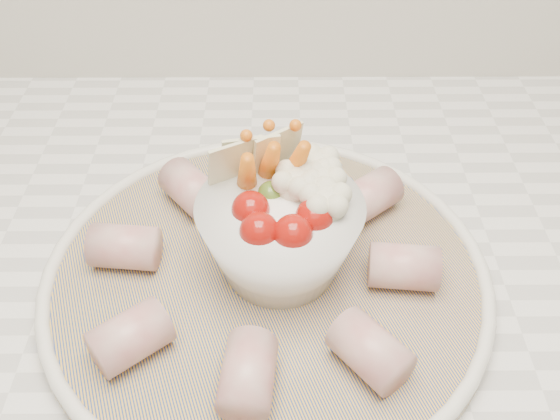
{
  "coord_description": "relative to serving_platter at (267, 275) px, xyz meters",
  "views": [
    {
      "loc": [
        -0.08,
        1.04,
        1.33
      ],
      "look_at": [
        -0.08,
        1.41,
        1.0
      ],
      "focal_mm": 40.0,
      "sensor_mm": 36.0,
      "label": 1
    }
  ],
  "objects": [
    {
      "name": "cured_meat_rolls",
      "position": [
        -0.0,
        0.0,
        0.02
      ],
      "size": [
        0.29,
        0.3,
        0.04
      ],
      "color": "#AB4E4F",
      "rests_on": "serving_platter"
    },
    {
      "name": "veggie_bowl",
      "position": [
        0.01,
        0.01,
        0.05
      ],
      "size": [
        0.14,
        0.14,
        0.12
      ],
      "color": "white",
      "rests_on": "serving_platter"
    },
    {
      "name": "serving_platter",
      "position": [
        0.0,
        0.0,
        0.0
      ],
      "size": [
        0.49,
        0.49,
        0.02
      ],
      "color": "navy",
      "rests_on": "kitchen_counter"
    }
  ]
}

